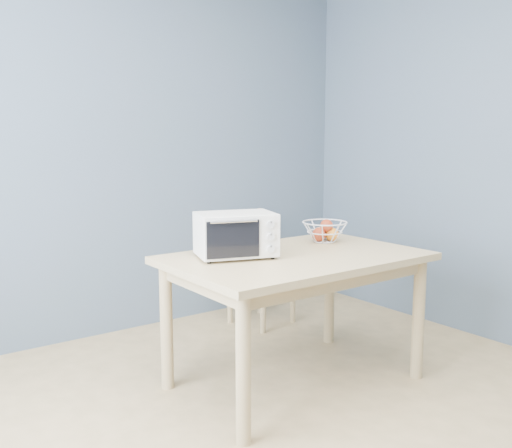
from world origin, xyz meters
TOP-DOWN VIEW (x-y plane):
  - room at (0.00, 0.00)m, footprint 4.01×4.51m
  - dining_table at (0.44, 0.80)m, footprint 1.40×0.90m
  - toaster_oven at (0.12, 0.95)m, footprint 0.48×0.39m
  - fruit_basket at (0.83, 1.00)m, footprint 0.30×0.30m
  - dining_chair at (0.93, 1.82)m, footprint 0.46×0.46m

SIDE VIEW (x-z plane):
  - dining_chair at x=0.93m, z-range -0.01..0.84m
  - dining_table at x=0.44m, z-range 0.27..1.02m
  - fruit_basket at x=0.83m, z-range 0.75..0.89m
  - toaster_oven at x=0.12m, z-range 0.76..1.00m
  - room at x=0.00m, z-range -0.01..2.61m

